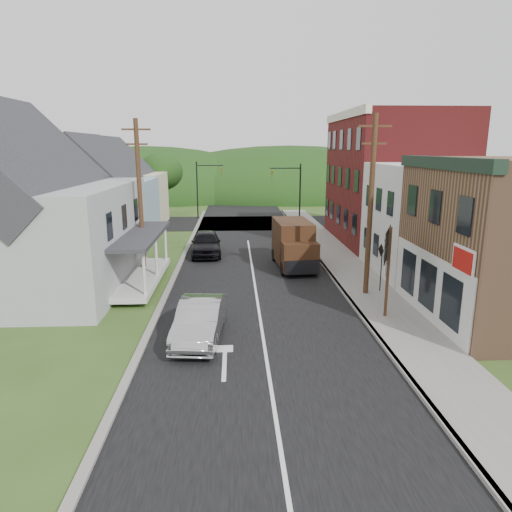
{
  "coord_description": "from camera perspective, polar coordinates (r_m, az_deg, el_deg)",
  "views": [
    {
      "loc": [
        -1.1,
        -18.54,
        7.4
      ],
      "look_at": [
        -0.05,
        3.31,
        2.2
      ],
      "focal_mm": 32.0,
      "sensor_mm": 36.0,
      "label": 1
    }
  ],
  "objects": [
    {
      "name": "traffic_signal_left",
      "position": [
        49.28,
        -6.56,
        9.04
      ],
      "size": [
        2.87,
        0.2,
        6.0
      ],
      "color": "black",
      "rests_on": "ground"
    },
    {
      "name": "sidewalk_right",
      "position": [
        28.41,
        11.6,
        -1.85
      ],
      "size": [
        2.8,
        55.0,
        0.15
      ],
      "primitive_type": "cube",
      "color": "slate",
      "rests_on": "ground"
    },
    {
      "name": "utility_pole_left",
      "position": [
        27.22,
        -14.3,
        7.18
      ],
      "size": [
        1.6,
        0.26,
        9.0
      ],
      "color": "#472D19",
      "rests_on": "ground"
    },
    {
      "name": "route_sign_cluster",
      "position": [
        20.45,
        16.11,
        -0.38
      ],
      "size": [
        0.98,
        2.11,
        3.97
      ],
      "rotation": [
        0.0,
        0.0,
        -0.41
      ],
      "color": "#472D19",
      "rests_on": "sidewalk_right"
    },
    {
      "name": "curb_left",
      "position": [
        27.77,
        -10.02,
        -2.17
      ],
      "size": [
        0.3,
        55.0,
        0.12
      ],
      "primitive_type": "cube",
      "color": "slate",
      "rests_on": "ground"
    },
    {
      "name": "traffic_signal_right",
      "position": [
        42.54,
        4.59,
        8.42
      ],
      "size": [
        2.87,
        0.2,
        6.0
      ],
      "color": "black",
      "rests_on": "ground"
    },
    {
      "name": "warning_sign",
      "position": [
        24.21,
        15.38,
        -0.59
      ],
      "size": [
        0.13,
        0.7,
        2.52
      ],
      "rotation": [
        0.0,
        0.0,
        0.08
      ],
      "color": "black",
      "rests_on": "sidewalk_right"
    },
    {
      "name": "cross_road",
      "position": [
        46.15,
        -1.37,
        4.14
      ],
      "size": [
        60.0,
        9.0,
        0.02
      ],
      "primitive_type": "cube",
      "color": "black",
      "rests_on": "ground"
    },
    {
      "name": "silver_sedan",
      "position": [
        18.26,
        -7.01,
        -7.99
      ],
      "size": [
        2.04,
        4.85,
        1.56
      ],
      "primitive_type": "imported",
      "rotation": [
        0.0,
        0.0,
        -0.09
      ],
      "color": "#AAA9AE",
      "rests_on": "ground"
    },
    {
      "name": "delivery_van",
      "position": [
        28.75,
        4.74,
        1.43
      ],
      "size": [
        2.43,
        5.33,
        2.92
      ],
      "rotation": [
        0.0,
        0.0,
        0.06
      ],
      "color": "#321B0E",
      "rests_on": "ground"
    },
    {
      "name": "forested_ridge",
      "position": [
        73.92,
        -1.91,
        7.61
      ],
      "size": [
        90.0,
        30.0,
        16.0
      ],
      "primitive_type": "ellipsoid",
      "color": "#19320F",
      "rests_on": "ground"
    },
    {
      "name": "curb_right",
      "position": [
        28.11,
        8.94,
        -1.9
      ],
      "size": [
        0.2,
        55.0,
        0.15
      ],
      "primitive_type": "cube",
      "color": "slate",
      "rests_on": "ground"
    },
    {
      "name": "road",
      "position": [
        29.51,
        -0.54,
        -1.15
      ],
      "size": [
        9.0,
        90.0,
        0.02
      ],
      "primitive_type": "cube",
      "color": "black",
      "rests_on": "ground"
    },
    {
      "name": "storefront_white",
      "position": [
        29.14,
        22.52,
        4.16
      ],
      "size": [
        8.0,
        7.0,
        6.5
      ],
      "primitive_type": "cube",
      "color": "silver",
      "rests_on": "ground"
    },
    {
      "name": "house_cream",
      "position": [
        45.89,
        -16.02,
        8.22
      ],
      "size": [
        7.14,
        8.16,
        7.28
      ],
      "color": "beige",
      "rests_on": "ground"
    },
    {
      "name": "house_gray",
      "position": [
        27.04,
        -26.63,
        5.24
      ],
      "size": [
        10.2,
        12.24,
        8.35
      ],
      "color": "#ADB0B2",
      "rests_on": "ground"
    },
    {
      "name": "ground",
      "position": [
        19.99,
        0.59,
        -8.35
      ],
      "size": [
        120.0,
        120.0,
        0.0
      ],
      "primitive_type": "plane",
      "color": "#2D4719",
      "rests_on": "ground"
    },
    {
      "name": "house_blue",
      "position": [
        37.08,
        -18.37,
        6.96
      ],
      "size": [
        7.14,
        8.16,
        7.28
      ],
      "color": "#88A0BA",
      "rests_on": "ground"
    },
    {
      "name": "storefront_red",
      "position": [
        37.72,
        16.65,
        9.17
      ],
      "size": [
        8.0,
        12.0,
        10.0
      ],
      "primitive_type": "cube",
      "color": "maroon",
      "rests_on": "ground"
    },
    {
      "name": "utility_pole_right",
      "position": [
        23.2,
        14.13,
        6.18
      ],
      "size": [
        1.6,
        0.26,
        9.0
      ],
      "color": "#472D19",
      "rests_on": "ground"
    },
    {
      "name": "tree_left_c",
      "position": [
        42.52,
        -28.11,
        9.86
      ],
      "size": [
        5.8,
        5.8,
        8.41
      ],
      "color": "#382616",
      "rests_on": "ground"
    },
    {
      "name": "tree_left_d",
      "position": [
        51.22,
        -11.83,
        10.28
      ],
      "size": [
        4.8,
        4.8,
        6.94
      ],
      "color": "#382616",
      "rests_on": "ground"
    },
    {
      "name": "dark_sedan",
      "position": [
        32.33,
        -6.28,
        1.61
      ],
      "size": [
        2.33,
        5.14,
        1.71
      ],
      "primitive_type": "imported",
      "rotation": [
        0.0,
        0.0,
        0.06
      ],
      "color": "black",
      "rests_on": "ground"
    }
  ]
}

